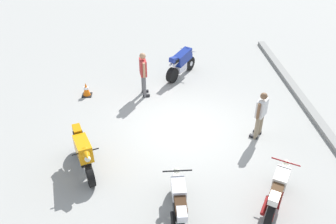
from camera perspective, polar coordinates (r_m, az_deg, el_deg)
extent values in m
plane|color=#9E9E99|center=(11.46, 2.28, -2.81)|extent=(40.00, 40.00, 0.00)
cube|color=gray|center=(12.67, 23.49, -1.62)|extent=(14.00, 0.30, 0.15)
cylinder|color=black|center=(9.71, 18.10, -10.39)|extent=(0.60, 0.44, 0.60)
cylinder|color=black|center=(8.74, 16.25, -15.99)|extent=(0.60, 0.44, 0.60)
cylinder|color=maroon|center=(9.71, 18.10, -10.39)|extent=(0.27, 0.26, 0.21)
cylinder|color=maroon|center=(8.74, 16.25, -15.99)|extent=(0.27, 0.26, 0.21)
cube|color=maroon|center=(9.11, 17.27, -12.81)|extent=(0.62, 0.52, 0.32)
cube|color=white|center=(8.98, 17.97, -10.18)|extent=(0.64, 0.56, 0.30)
cube|color=white|center=(9.49, 18.44, -8.93)|extent=(0.46, 0.36, 0.08)
cube|color=#4C331E|center=(8.64, 17.37, -11.96)|extent=(0.65, 0.53, 0.12)
cube|color=white|center=(8.43, 16.90, -13.39)|extent=(0.39, 0.35, 0.18)
cylinder|color=maroon|center=(8.87, 15.55, -14.46)|extent=(0.54, 0.37, 0.16)
cylinder|color=maroon|center=(9.07, 18.66, -7.71)|extent=(0.38, 0.62, 0.04)
sphere|color=silver|center=(9.37, 18.71, -7.84)|extent=(0.16, 0.16, 0.16)
cylinder|color=black|center=(9.56, -12.55, -10.12)|extent=(0.62, 0.36, 0.60)
cylinder|color=black|center=(10.59, -14.20, -5.43)|extent=(0.64, 0.42, 0.60)
cylinder|color=black|center=(9.56, -12.55, -10.12)|extent=(0.26, 0.24, 0.21)
cylinder|color=black|center=(10.59, -14.20, -5.43)|extent=(0.26, 0.24, 0.21)
cube|color=black|center=(10.04, -13.56, -7.05)|extent=(0.62, 0.46, 0.32)
cube|color=orange|center=(9.67, -13.68, -5.77)|extent=(1.05, 0.68, 0.57)
cone|color=orange|center=(9.17, -13.12, -6.94)|extent=(0.45, 0.44, 0.39)
cube|color=black|center=(9.95, -14.21, -4.11)|extent=(0.65, 0.45, 0.12)
cube|color=orange|center=(10.14, -14.61, -2.80)|extent=(0.40, 0.33, 0.23)
cylinder|color=black|center=(10.20, -14.85, -3.88)|extent=(0.40, 0.22, 0.17)
cylinder|color=black|center=(10.21, -13.98, -3.67)|extent=(0.40, 0.22, 0.17)
cylinder|color=black|center=(9.27, -13.32, -6.32)|extent=(0.28, 0.67, 0.04)
sphere|color=silver|center=(9.14, -12.97, -7.48)|extent=(0.16, 0.16, 0.16)
cylinder|color=black|center=(15.12, 3.55, 7.94)|extent=(0.57, 0.49, 0.60)
cylinder|color=black|center=(14.09, 0.69, 6.02)|extent=(0.61, 0.54, 0.60)
cylinder|color=silver|center=(15.12, 3.55, 7.94)|extent=(0.28, 0.27, 0.21)
cylinder|color=silver|center=(14.09, 0.69, 6.02)|extent=(0.28, 0.27, 0.21)
cube|color=silver|center=(14.52, 2.07, 7.30)|extent=(0.61, 0.56, 0.32)
cube|color=navy|center=(14.46, 2.43, 8.94)|extent=(1.00, 0.89, 0.57)
cone|color=navy|center=(14.81, 3.53, 10.14)|extent=(0.49, 0.49, 0.39)
cube|color=black|center=(14.13, 1.56, 8.65)|extent=(0.63, 0.57, 0.12)
cube|color=navy|center=(13.86, 0.89, 8.53)|extent=(0.41, 0.39, 0.23)
cylinder|color=silver|center=(13.94, 1.27, 7.85)|extent=(0.37, 0.31, 0.17)
cylinder|color=silver|center=(14.02, 0.72, 8.01)|extent=(0.37, 0.31, 0.17)
cylinder|color=silver|center=(14.69, 3.24, 10.04)|extent=(0.45, 0.58, 0.04)
sphere|color=silver|center=(14.89, 3.68, 10.07)|extent=(0.16, 0.16, 0.16)
cylinder|color=black|center=(9.04, 1.32, -12.01)|extent=(0.64, 0.13, 0.64)
cylinder|color=black|center=(9.04, 1.32, -12.01)|extent=(0.23, 0.14, 0.22)
cube|color=black|center=(8.44, 1.81, -15.25)|extent=(0.56, 0.29, 0.32)
cube|color=silver|center=(8.28, 1.72, -12.38)|extent=(0.56, 0.33, 0.30)
cube|color=silver|center=(8.79, 1.34, -10.40)|extent=(0.44, 0.17, 0.08)
cube|color=#382314|center=(7.96, 2.04, -14.59)|extent=(0.60, 0.27, 0.12)
cube|color=silver|center=(7.78, 2.27, -16.32)|extent=(0.32, 0.22, 0.18)
cylinder|color=black|center=(8.21, 0.85, -17.64)|extent=(0.56, 0.12, 0.16)
cylinder|color=black|center=(8.34, 1.53, -9.57)|extent=(0.05, 0.70, 0.04)
sphere|color=silver|center=(8.64, 1.38, -9.55)|extent=(0.16, 0.16, 0.16)
cylinder|color=#59595B|center=(13.02, -3.87, 4.11)|extent=(0.15, 0.15, 0.84)
cube|color=black|center=(13.21, -3.55, 2.68)|extent=(0.14, 0.27, 0.08)
cylinder|color=#59595B|center=(13.31, -4.07, 4.79)|extent=(0.15, 0.15, 0.84)
cube|color=black|center=(13.50, -3.76, 3.39)|extent=(0.14, 0.27, 0.08)
cube|color=#B23333|center=(12.83, -4.09, 7.28)|extent=(0.50, 0.28, 0.60)
cylinder|color=tan|center=(12.57, -3.92, 6.80)|extent=(0.10, 0.10, 0.56)
cylinder|color=tan|center=(13.08, -4.27, 7.88)|extent=(0.10, 0.10, 0.56)
sphere|color=tan|center=(12.64, -4.17, 9.08)|extent=(0.23, 0.23, 0.23)
cylinder|color=gray|center=(11.41, 14.86, -1.83)|extent=(0.18, 0.18, 0.78)
cube|color=black|center=(11.63, 14.35, -3.16)|extent=(0.24, 0.27, 0.08)
cylinder|color=gray|center=(11.17, 14.26, -2.58)|extent=(0.18, 0.18, 0.78)
cube|color=black|center=(11.39, 13.74, -3.92)|extent=(0.24, 0.27, 0.08)
cube|color=silver|center=(10.93, 15.04, 0.66)|extent=(0.48, 0.45, 0.55)
cylinder|color=brown|center=(11.14, 15.57, 1.33)|extent=(0.13, 0.13, 0.52)
cylinder|color=brown|center=(10.70, 14.52, 0.11)|extent=(0.13, 0.13, 0.52)
sphere|color=brown|center=(10.72, 15.36, 2.52)|extent=(0.21, 0.21, 0.21)
cube|color=black|center=(13.62, -13.05, 2.71)|extent=(0.36, 0.36, 0.03)
cone|color=orange|center=(13.50, -13.19, 3.68)|extent=(0.28, 0.28, 0.50)
cylinder|color=white|center=(13.48, -13.21, 3.83)|extent=(0.19, 0.19, 0.08)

